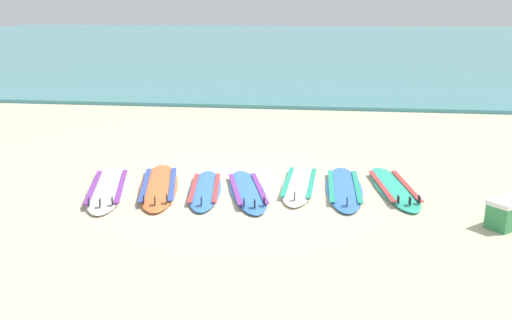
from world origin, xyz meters
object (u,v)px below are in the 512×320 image
(surfboard_4, at_px, (299,184))
(surfboard_2, at_px, (205,190))
(surfboard_1, at_px, (159,186))
(surfboard_0, at_px, (107,188))
(cooler_box, at_px, (505,214))
(surfboard_6, at_px, (394,188))
(surfboard_3, at_px, (247,191))
(surfboard_5, at_px, (344,188))

(surfboard_4, bearing_deg, surfboard_2, -162.37)
(surfboard_1, bearing_deg, surfboard_0, -164.80)
(cooler_box, bearing_deg, surfboard_6, 132.66)
(surfboard_0, bearing_deg, surfboard_4, 11.22)
(surfboard_0, relative_size, surfboard_6, 1.08)
(surfboard_1, height_order, surfboard_6, same)
(surfboard_2, height_order, surfboard_3, same)
(surfboard_1, distance_m, surfboard_2, 0.76)
(surfboard_5, bearing_deg, surfboard_4, 170.94)
(surfboard_3, height_order, surfboard_4, same)
(surfboard_3, bearing_deg, surfboard_2, -177.22)
(surfboard_4, xyz_separation_m, surfboard_6, (1.46, -0.00, 0.00))
(surfboard_3, bearing_deg, surfboard_6, 10.59)
(surfboard_0, relative_size, surfboard_5, 1.08)
(surfboard_6, bearing_deg, surfboard_0, -172.50)
(surfboard_4, height_order, cooler_box, cooler_box)
(surfboard_0, height_order, surfboard_2, same)
(surfboard_5, xyz_separation_m, cooler_box, (2.00, -1.24, 0.16))
(surfboard_2, bearing_deg, surfboard_5, 9.18)
(surfboard_1, xyz_separation_m, cooler_box, (4.87, -0.97, 0.16))
(surfboard_3, relative_size, cooler_box, 3.90)
(cooler_box, bearing_deg, surfboard_1, 168.75)
(surfboard_0, height_order, surfboard_4, same)
(surfboard_6, bearing_deg, surfboard_2, -171.15)
(surfboard_5, bearing_deg, surfboard_2, -170.82)
(surfboard_0, xyz_separation_m, surfboard_1, (0.76, 0.21, -0.00))
(surfboard_3, xyz_separation_m, surfboard_6, (2.23, 0.42, -0.00))
(surfboard_2, bearing_deg, surfboard_6, 8.85)
(surfboard_5, relative_size, surfboard_6, 1.00)
(surfboard_2, distance_m, surfboard_3, 0.65)
(surfboard_1, bearing_deg, surfboard_5, 5.30)
(surfboard_0, relative_size, surfboard_1, 0.99)
(surfboard_0, distance_m, surfboard_1, 0.78)
(surfboard_6, xyz_separation_m, cooler_box, (1.24, -1.34, 0.16))
(cooler_box, bearing_deg, surfboard_4, 153.45)
(surfboard_4, bearing_deg, surfboard_5, -9.06)
(surfboard_2, bearing_deg, cooler_box, -12.22)
(surfboard_2, bearing_deg, surfboard_4, 17.63)
(surfboard_2, xyz_separation_m, surfboard_5, (2.12, 0.34, -0.00))
(surfboard_4, distance_m, cooler_box, 3.02)
(surfboard_1, xyz_separation_m, surfboard_4, (2.18, 0.38, -0.00))
(surfboard_6, bearing_deg, cooler_box, -47.34)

